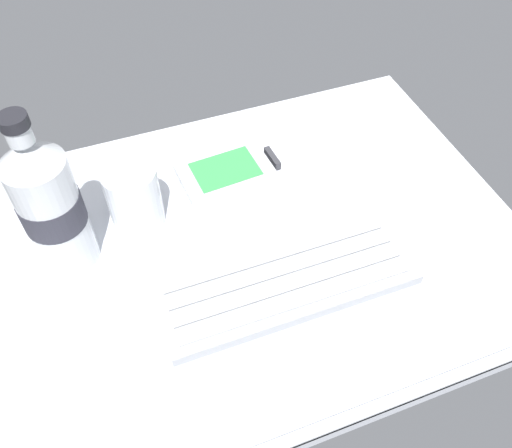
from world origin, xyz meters
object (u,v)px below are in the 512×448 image
juice_cup (134,199)px  water_bottle (50,205)px  keyboard (285,279)px  handheld_device (230,172)px

juice_cup → water_bottle: bearing=-163.8°
keyboard → juice_cup: juice_cup is taller
keyboard → water_bottle: 26.64cm
keyboard → handheld_device: 18.51cm
keyboard → handheld_device: bearing=90.6°
keyboard → juice_cup: bearing=131.7°
keyboard → water_bottle: size_ratio=1.40×
handheld_device → water_bottle: size_ratio=0.63×
handheld_device → juice_cup: size_ratio=1.55×
handheld_device → juice_cup: bearing=-165.0°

